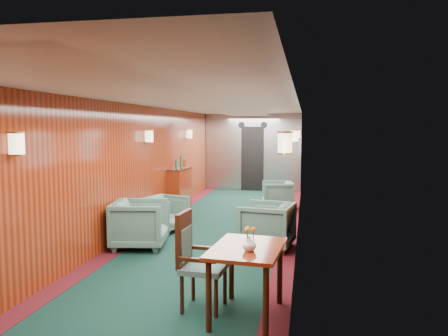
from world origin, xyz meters
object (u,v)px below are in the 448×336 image
object	(u,v)px
dining_table	(247,258)
armchair_left_near	(140,224)
armchair_right_near	(267,225)
armchair_right_far	(277,195)
side_chair	(195,256)
credenza	(179,188)
armchair_left_far	(165,213)

from	to	relation	value
dining_table	armchair_left_near	distance (m)	3.12
armchair_left_near	armchair_right_near	size ratio (longest dim) A/B	1.04
armchair_left_near	armchair_right_far	distance (m)	4.38
dining_table	armchair_right_far	bearing A→B (deg)	95.96
dining_table	side_chair	world-z (taller)	side_chair
credenza	side_chair	bearing A→B (deg)	-71.90
credenza	armchair_left_far	bearing A→B (deg)	-81.17
side_chair	credenza	world-z (taller)	credenza
armchair_left_far	armchair_right_near	distance (m)	2.21
side_chair	armchair_right_far	distance (m)	6.11
side_chair	armchair_right_far	bearing A→B (deg)	89.13
dining_table	armchair_left_near	bearing A→B (deg)	137.32
armchair_right_near	armchair_left_near	bearing A→B (deg)	-70.32
credenza	armchair_right_far	bearing A→B (deg)	13.54
side_chair	armchair_left_far	world-z (taller)	side_chair
side_chair	dining_table	bearing A→B (deg)	-7.98
armchair_left_far	armchair_right_near	xyz separation A→B (m)	(2.03, -0.86, 0.04)
armchair_left_near	armchair_left_far	distance (m)	1.22
armchair_left_far	armchair_right_far	xyz separation A→B (m)	(1.98, 2.68, 0.00)
dining_table	armchair_left_near	size ratio (longest dim) A/B	1.22
credenza	armchair_left_far	size ratio (longest dim) A/B	1.76
credenza	armchair_right_far	xyz separation A→B (m)	(2.31, 0.56, -0.18)
dining_table	credenza	size ratio (longest dim) A/B	0.82
armchair_right_far	armchair_left_near	bearing A→B (deg)	-35.94
side_chair	armchair_right_near	bearing A→B (deg)	81.48
armchair_right_far	side_chair	bearing A→B (deg)	-13.50
side_chair	armchair_left_far	xyz separation A→B (m)	(-1.47, 3.40, -0.24)
side_chair	credenza	size ratio (longest dim) A/B	0.83
side_chair	armchair_right_near	size ratio (longest dim) A/B	1.29
dining_table	armchair_right_near	bearing A→B (deg)	95.83
side_chair	armchair_left_near	xyz separation A→B (m)	(-1.50, 2.18, -0.18)
armchair_left_far	credenza	bearing A→B (deg)	26.41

